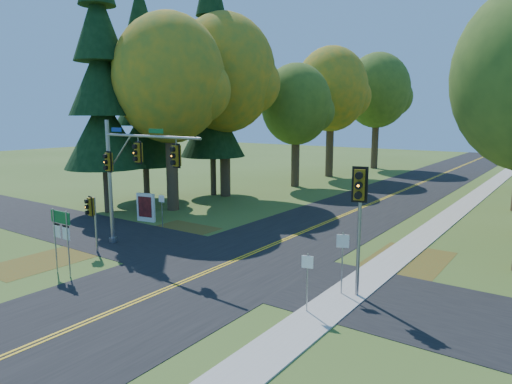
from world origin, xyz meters
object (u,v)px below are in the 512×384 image
Objects in this scene: east_signal_pole at (359,199)px; info_kiosk at (146,207)px; route_sign_cluster at (61,229)px; traffic_mast at (128,167)px.

east_signal_pole reaches higher than info_kiosk.
east_signal_pole reaches higher than route_sign_cluster.
east_signal_pole is 17.29m from info_kiosk.
east_signal_pole is 2.71× the size of info_kiosk.
east_signal_pole is (12.30, 0.62, -0.45)m from traffic_mast.
info_kiosk is at bearing 153.01° from east_signal_pole.
info_kiosk is (-4.95, 9.06, -1.13)m from route_sign_cluster.
route_sign_cluster is 10.38m from info_kiosk.
traffic_mast reaches higher than info_kiosk.
route_sign_cluster is (-11.60, -4.97, -1.80)m from east_signal_pole.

